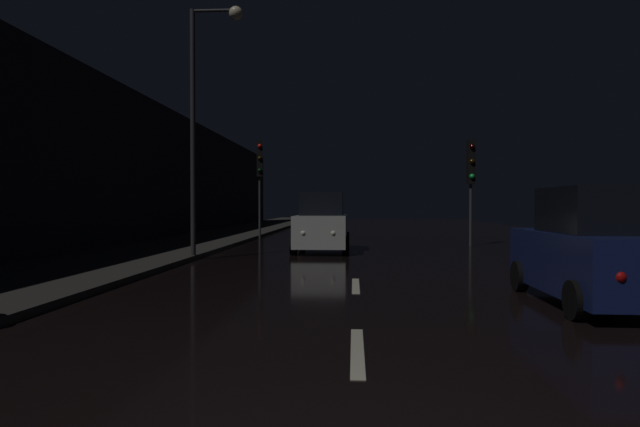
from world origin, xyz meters
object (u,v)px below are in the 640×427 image
traffic_light_far_right (471,169)px  car_approaching_headlights (322,224)px  traffic_light_far_left (260,167)px  streetlamp_overhead (206,95)px  car_parked_right_near (594,251)px

traffic_light_far_right → car_approaching_headlights: size_ratio=1.03×
traffic_light_far_left → streetlamp_overhead: size_ratio=0.64×
traffic_light_far_right → streetlamp_overhead: bearing=-60.7°
streetlamp_overhead → car_parked_right_near: streetlamp_overhead is taller
car_approaching_headlights → streetlamp_overhead: bearing=-45.1°
traffic_light_far_left → streetlamp_overhead: (0.22, -11.12, 1.49)m
car_approaching_headlights → traffic_light_far_left: bearing=-154.0°
streetlamp_overhead → car_parked_right_near: (8.93, -7.22, -4.31)m
streetlamp_overhead → car_approaching_headlights: (3.50, 3.49, -4.23)m
traffic_light_far_right → car_approaching_headlights: traffic_light_far_right is taller
car_parked_right_near → streetlamp_overhead: bearing=51.1°
traffic_light_far_right → streetlamp_overhead: size_ratio=0.57×
traffic_light_far_right → car_parked_right_near: traffic_light_far_right is taller
traffic_light_far_left → car_approaching_headlights: bearing=16.2°
traffic_light_far_left → car_parked_right_near: size_ratio=1.25×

